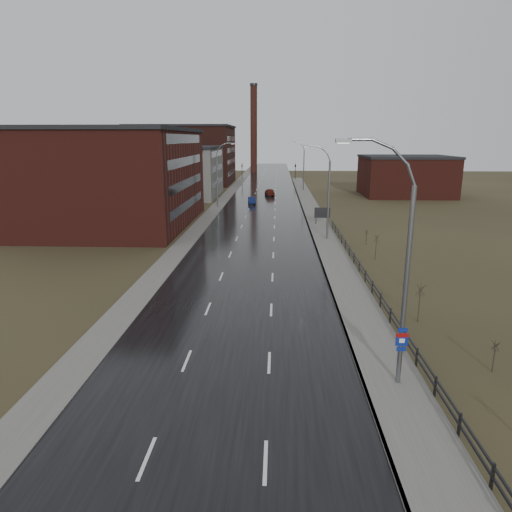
# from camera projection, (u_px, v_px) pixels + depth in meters

# --- Properties ---
(ground) EXTENTS (320.00, 320.00, 0.00)m
(ground) POSITION_uv_depth(u_px,v_px,m) (219.00, 403.00, 21.43)
(ground) COLOR #2D2819
(ground) RESTS_ON ground
(road) EXTENTS (14.00, 300.00, 0.06)m
(road) POSITION_uv_depth(u_px,v_px,m) (262.00, 210.00, 79.46)
(road) COLOR black
(road) RESTS_ON ground
(sidewalk_right) EXTENTS (3.20, 180.00, 0.18)m
(sidewalk_right) POSITION_uv_depth(u_px,v_px,m) (326.00, 241.00, 54.88)
(sidewalk_right) COLOR #595651
(sidewalk_right) RESTS_ON ground
(curb_right) EXTENTS (0.16, 180.00, 0.18)m
(curb_right) POSITION_uv_depth(u_px,v_px,m) (313.00, 241.00, 54.94)
(curb_right) COLOR slate
(curb_right) RESTS_ON ground
(sidewalk_left) EXTENTS (2.40, 260.00, 0.12)m
(sidewalk_left) POSITION_uv_depth(u_px,v_px,m) (215.00, 209.00, 79.81)
(sidewalk_left) COLOR #595651
(sidewalk_left) RESTS_ON ground
(warehouse_near) EXTENTS (22.44, 28.56, 13.50)m
(warehouse_near) POSITION_uv_depth(u_px,v_px,m) (110.00, 177.00, 64.20)
(warehouse_near) COLOR #471914
(warehouse_near) RESTS_ON ground
(warehouse_mid) EXTENTS (16.32, 20.40, 10.50)m
(warehouse_mid) POSITION_uv_depth(u_px,v_px,m) (180.00, 172.00, 96.36)
(warehouse_mid) COLOR slate
(warehouse_mid) RESTS_ON ground
(warehouse_far) EXTENTS (26.52, 24.48, 15.50)m
(warehouse_far) POSITION_uv_depth(u_px,v_px,m) (184.00, 155.00, 124.97)
(warehouse_far) COLOR #331611
(warehouse_far) RESTS_ON ground
(building_right) EXTENTS (18.36, 16.32, 8.50)m
(building_right) POSITION_uv_depth(u_px,v_px,m) (406.00, 176.00, 98.32)
(building_right) COLOR #471914
(building_right) RESTS_ON ground
(smokestack) EXTENTS (2.70, 2.70, 30.70)m
(smokestack) POSITION_uv_depth(u_px,v_px,m) (254.00, 128.00, 162.90)
(smokestack) COLOR #331611
(smokestack) RESTS_ON ground
(streetlight_main) EXTENTS (3.91, 0.29, 12.11)m
(streetlight_main) POSITION_uv_depth(u_px,v_px,m) (400.00, 270.00, 21.47)
(streetlight_main) COLOR slate
(streetlight_main) RESTS_ON ground
(streetlight_right_mid) EXTENTS (3.36, 0.28, 11.35)m
(streetlight_right_mid) POSITION_uv_depth(u_px,v_px,m) (326.00, 192.00, 54.41)
(streetlight_right_mid) COLOR slate
(streetlight_right_mid) RESTS_ON ground
(streetlight_left) EXTENTS (3.36, 0.28, 11.35)m
(streetlight_left) POSITION_uv_depth(u_px,v_px,m) (219.00, 175.00, 80.28)
(streetlight_left) COLOR slate
(streetlight_left) RESTS_ON ground
(streetlight_right_far) EXTENTS (3.36, 0.28, 11.35)m
(streetlight_right_far) POSITION_uv_depth(u_px,v_px,m) (303.00, 166.00, 106.64)
(streetlight_right_far) COLOR slate
(streetlight_right_far) RESTS_ON ground
(guardrail) EXTENTS (0.10, 53.05, 1.10)m
(guardrail) POSITION_uv_depth(u_px,v_px,m) (367.00, 277.00, 38.50)
(guardrail) COLOR black
(guardrail) RESTS_ON ground
(shrub_b) EXTENTS (0.42, 0.44, 1.75)m
(shrub_b) POSITION_uv_depth(u_px,v_px,m) (494.00, 356.00, 24.08)
(shrub_b) COLOR #382D23
(shrub_b) RESTS_ON ground
(shrub_c) EXTENTS (0.62, 0.66, 2.64)m
(shrub_c) POSITION_uv_depth(u_px,v_px,m) (419.00, 302.00, 30.61)
(shrub_c) COLOR #382D23
(shrub_c) RESTS_ON ground
(shrub_d) EXTENTS (0.45, 0.47, 1.86)m
(shrub_d) POSITION_uv_depth(u_px,v_px,m) (406.00, 275.00, 38.25)
(shrub_d) COLOR #382D23
(shrub_d) RESTS_ON ground
(shrub_e) EXTENTS (0.61, 0.65, 2.60)m
(shrub_e) POSITION_uv_depth(u_px,v_px,m) (376.00, 246.00, 46.55)
(shrub_e) COLOR #382D23
(shrub_e) RESTS_ON ground
(shrub_f) EXTENTS (0.41, 0.43, 1.70)m
(shrub_f) POSITION_uv_depth(u_px,v_px,m) (366.00, 237.00, 53.22)
(shrub_f) COLOR #382D23
(shrub_f) RESTS_ON ground
(billboard) EXTENTS (2.24, 0.17, 2.54)m
(billboard) POSITION_uv_depth(u_px,v_px,m) (322.00, 213.00, 64.97)
(billboard) COLOR black
(billboard) RESTS_ON ground
(traffic_light_left) EXTENTS (0.58, 2.73, 5.30)m
(traffic_light_left) POSITION_uv_depth(u_px,v_px,m) (242.00, 164.00, 136.70)
(traffic_light_left) COLOR black
(traffic_light_left) RESTS_ON ground
(traffic_light_right) EXTENTS (0.58, 2.73, 5.30)m
(traffic_light_right) POSITION_uv_depth(u_px,v_px,m) (295.00, 164.00, 135.98)
(traffic_light_right) COLOR black
(traffic_light_right) RESTS_ON ground
(car_near) EXTENTS (1.70, 4.08, 1.31)m
(car_near) POSITION_uv_depth(u_px,v_px,m) (252.00, 201.00, 85.91)
(car_near) COLOR #0D1742
(car_near) RESTS_ON ground
(car_far) EXTENTS (2.44, 4.85, 1.58)m
(car_far) POSITION_uv_depth(u_px,v_px,m) (270.00, 192.00, 98.48)
(car_far) COLOR #52150D
(car_far) RESTS_ON ground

